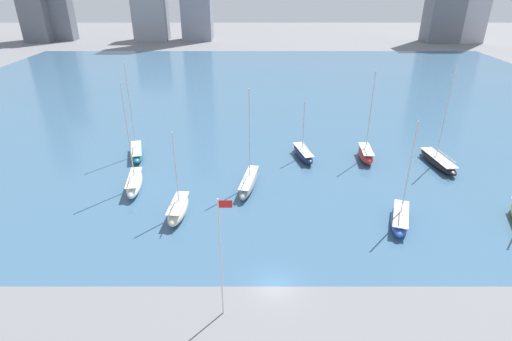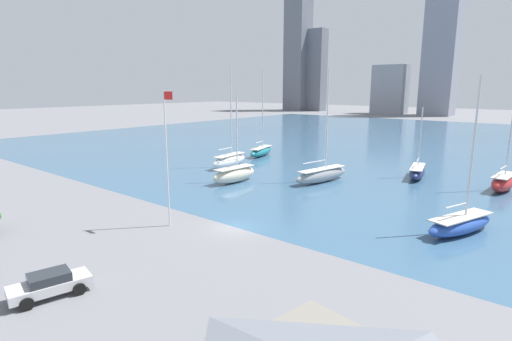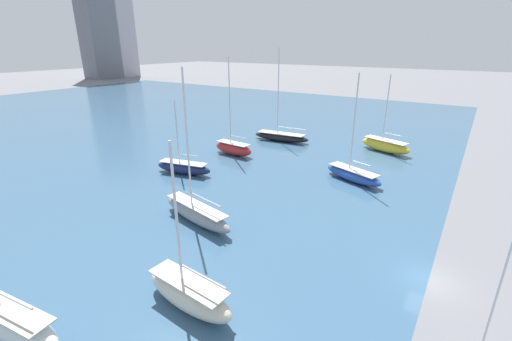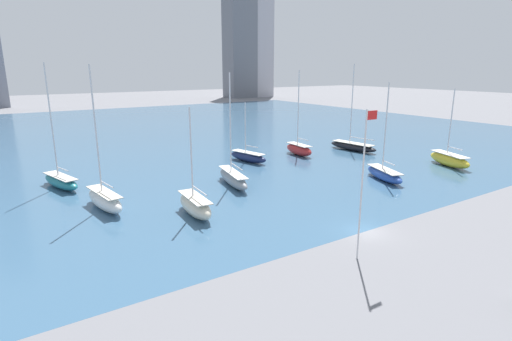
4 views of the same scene
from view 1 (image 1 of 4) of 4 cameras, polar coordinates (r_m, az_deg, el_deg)
name	(u,v)px [view 1 (image 1 of 4)]	position (r m, az deg, el deg)	size (l,w,h in m)	color
ground_plane	(276,287)	(42.60, 2.88, -16.23)	(500.00, 500.00, 0.00)	slate
harbor_water	(265,98)	(105.41, 1.29, 10.38)	(180.00, 140.00, 0.00)	#385B7A
flag_pole	(222,256)	(35.63, -4.82, -12.03)	(1.24, 0.14, 12.47)	silver
sailboat_gray	(250,182)	(59.14, -0.83, -1.68)	(3.64, 10.05, 14.98)	gray
sailboat_teal	(138,151)	(72.64, -16.47, 2.62)	(4.30, 8.93, 16.20)	#1E757F
sailboat_black	(440,161)	(73.00, 24.77, 1.24)	(3.73, 10.72, 16.33)	black
sailboat_white	(136,182)	(61.45, -16.76, -1.65)	(3.13, 8.60, 15.89)	white
sailboat_blue	(402,218)	(54.28, 20.12, -6.41)	(4.94, 8.66, 13.66)	#284CA8
sailboat_navy	(305,154)	(69.51, 6.96, 2.42)	(3.75, 8.38, 10.02)	#19234C
sailboat_cream	(180,209)	(53.43, -10.83, -5.41)	(2.59, 7.56, 11.64)	beige
sailboat_red	(367,154)	(70.99, 15.62, 2.32)	(2.67, 7.30, 15.14)	#B72828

